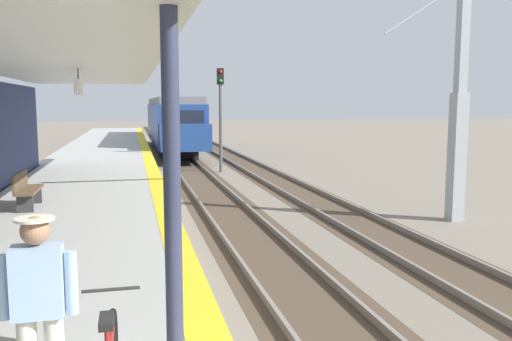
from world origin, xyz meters
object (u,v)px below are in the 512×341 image
Objects in this scene: approaching_train at (172,122)px; catenary_pylon_far_side at (450,98)px; commuter_person at (39,309)px; platform_bench at (26,189)px; rail_signal_post at (221,109)px.

catenary_pylon_far_side is (6.03, -25.23, 1.43)m from approaching_train.
catenary_pylon_far_side reaches higher than commuter_person.
platform_bench is at bearing -102.22° from approaching_train.
rail_signal_post is at bearing -83.33° from approaching_train.
catenary_pylon_far_side reaches higher than approaching_train.
rail_signal_post is 14.50m from platform_bench.
rail_signal_post is (5.10, 22.06, 1.35)m from commuter_person.
platform_bench is at bearing 100.83° from commuter_person.
catenary_pylon_far_side is at bearing -70.20° from rail_signal_post.
commuter_person is at bearing -96.00° from approaching_train.
approaching_train is at bearing 96.67° from rail_signal_post.
platform_bench is at bearing -118.73° from rail_signal_post.
approaching_train is 34.80m from commuter_person.
platform_bench is (-5.45, -25.15, -0.80)m from approaching_train.
approaching_train is at bearing 103.45° from catenary_pylon_far_side.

